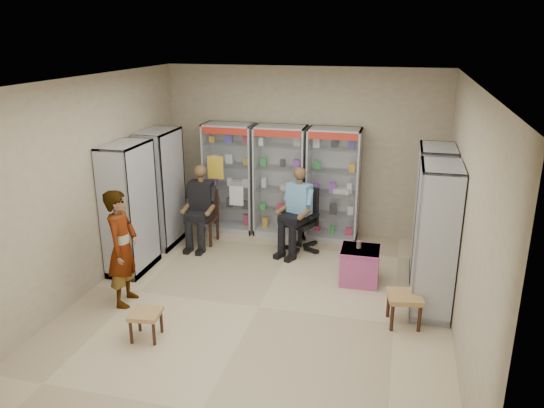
% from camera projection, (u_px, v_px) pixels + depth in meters
% --- Properties ---
extents(floor, '(6.00, 6.00, 0.00)m').
position_uv_depth(floor, '(259.00, 307.00, 7.20)').
color(floor, tan).
rests_on(floor, ground).
extents(room_shell, '(5.02, 6.02, 3.01)m').
position_uv_depth(room_shell, '(258.00, 166.00, 6.59)').
color(room_shell, tan).
rests_on(room_shell, ground).
extents(cabinet_back_left, '(0.90, 0.50, 2.00)m').
position_uv_depth(cabinet_back_left, '(230.00, 178.00, 9.70)').
color(cabinet_back_left, silver).
rests_on(cabinet_back_left, floor).
extents(cabinet_back_mid, '(0.90, 0.50, 2.00)m').
position_uv_depth(cabinet_back_mid, '(280.00, 181.00, 9.48)').
color(cabinet_back_mid, '#A7AAAE').
rests_on(cabinet_back_mid, floor).
extents(cabinet_back_right, '(0.90, 0.50, 2.00)m').
position_uv_depth(cabinet_back_right, '(333.00, 185.00, 9.26)').
color(cabinet_back_right, '#B5B8BD').
rests_on(cabinet_back_right, floor).
extents(cabinet_right_far, '(0.90, 0.50, 2.00)m').
position_uv_depth(cabinet_right_far, '(432.00, 213.00, 7.85)').
color(cabinet_right_far, '#9DA0A4').
rests_on(cabinet_right_far, floor).
extents(cabinet_right_near, '(0.90, 0.50, 2.00)m').
position_uv_depth(cabinet_right_near, '(435.00, 240.00, 6.83)').
color(cabinet_right_near, '#BABEC2').
rests_on(cabinet_right_near, floor).
extents(cabinet_left_far, '(0.90, 0.50, 2.00)m').
position_uv_depth(cabinet_left_far, '(161.00, 188.00, 9.06)').
color(cabinet_left_far, '#B7B9BE').
rests_on(cabinet_left_far, floor).
extents(cabinet_left_near, '(0.90, 0.50, 2.00)m').
position_uv_depth(cabinet_left_near, '(129.00, 208.00, 8.05)').
color(cabinet_left_near, '#9EA2A5').
rests_on(cabinet_left_near, floor).
extents(wooden_chair, '(0.42, 0.42, 0.94)m').
position_uv_depth(wooden_chair, '(204.00, 217.00, 9.25)').
color(wooden_chair, '#311F13').
rests_on(wooden_chair, floor).
extents(seated_customer, '(0.44, 0.60, 1.34)m').
position_uv_depth(seated_customer, '(202.00, 207.00, 9.15)').
color(seated_customer, black).
rests_on(seated_customer, floor).
extents(office_chair, '(0.77, 0.77, 1.08)m').
position_uv_depth(office_chair, '(300.00, 220.00, 8.92)').
color(office_chair, black).
rests_on(office_chair, floor).
extents(seated_shopkeeper, '(0.65, 0.75, 1.38)m').
position_uv_depth(seated_shopkeeper, '(300.00, 212.00, 8.83)').
color(seated_shopkeeper, '#729AE1').
rests_on(seated_shopkeeper, floor).
extents(pink_trunk, '(0.56, 0.54, 0.53)m').
position_uv_depth(pink_trunk, '(360.00, 265.00, 7.84)').
color(pink_trunk, '#A94381').
rests_on(pink_trunk, floor).
extents(tea_glass, '(0.07, 0.07, 0.11)m').
position_uv_depth(tea_glass, '(359.00, 245.00, 7.77)').
color(tea_glass, '#612C08').
rests_on(tea_glass, pink_trunk).
extents(woven_stool_a, '(0.49, 0.49, 0.42)m').
position_uv_depth(woven_stool_a, '(404.00, 309.00, 6.72)').
color(woven_stool_a, '#B1794A').
rests_on(woven_stool_a, floor).
extents(woven_stool_b, '(0.40, 0.40, 0.35)m').
position_uv_depth(woven_stool_b, '(146.00, 325.00, 6.42)').
color(woven_stool_b, '#9E6C42').
rests_on(woven_stool_b, floor).
extents(standing_man, '(0.45, 0.63, 1.61)m').
position_uv_depth(standing_man, '(122.00, 248.00, 7.08)').
color(standing_man, gray).
rests_on(standing_man, floor).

